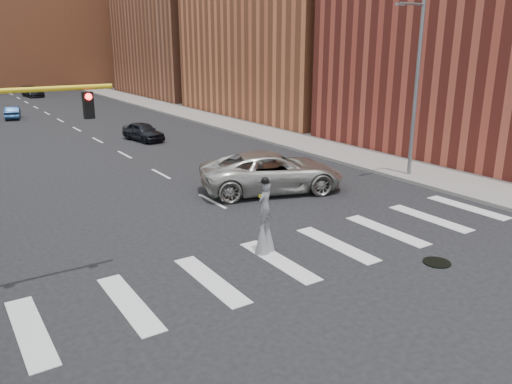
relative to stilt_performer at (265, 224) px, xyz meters
name	(u,v)px	position (x,y,z in m)	size (l,w,h in m)	color
ground_plane	(328,263)	(1.23, -1.89, -1.01)	(160.00, 160.00, 0.00)	black
sidewalk_right	(246,126)	(13.73, 23.11, -0.92)	(5.00, 90.00, 0.18)	gray
manhole	(437,262)	(4.23, -3.89, -0.99)	(0.90, 0.90, 0.04)	black
building_far	(192,20)	(23.23, 52.11, 8.99)	(16.00, 22.00, 20.00)	#9B5539
building_backdrop	(35,30)	(7.23, 76.11, 7.99)	(26.00, 14.00, 18.00)	#C7673E
streetlight	(415,85)	(12.14, 4.11, 3.88)	(2.05, 0.20, 9.00)	slate
stilt_performer	(265,224)	(0.00, 0.00, 0.00)	(0.82, 0.63, 2.70)	#372316
suv_crossing	(272,172)	(4.51, 5.99, -0.05)	(3.20, 6.94, 1.93)	beige
car_near	(143,132)	(4.08, 22.11, -0.33)	(1.61, 3.99, 1.36)	black
car_mid	(13,113)	(-2.28, 39.72, -0.42)	(1.26, 3.60, 1.19)	navy
car_far	(33,92)	(3.20, 60.68, -0.32)	(1.95, 4.79, 1.39)	black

